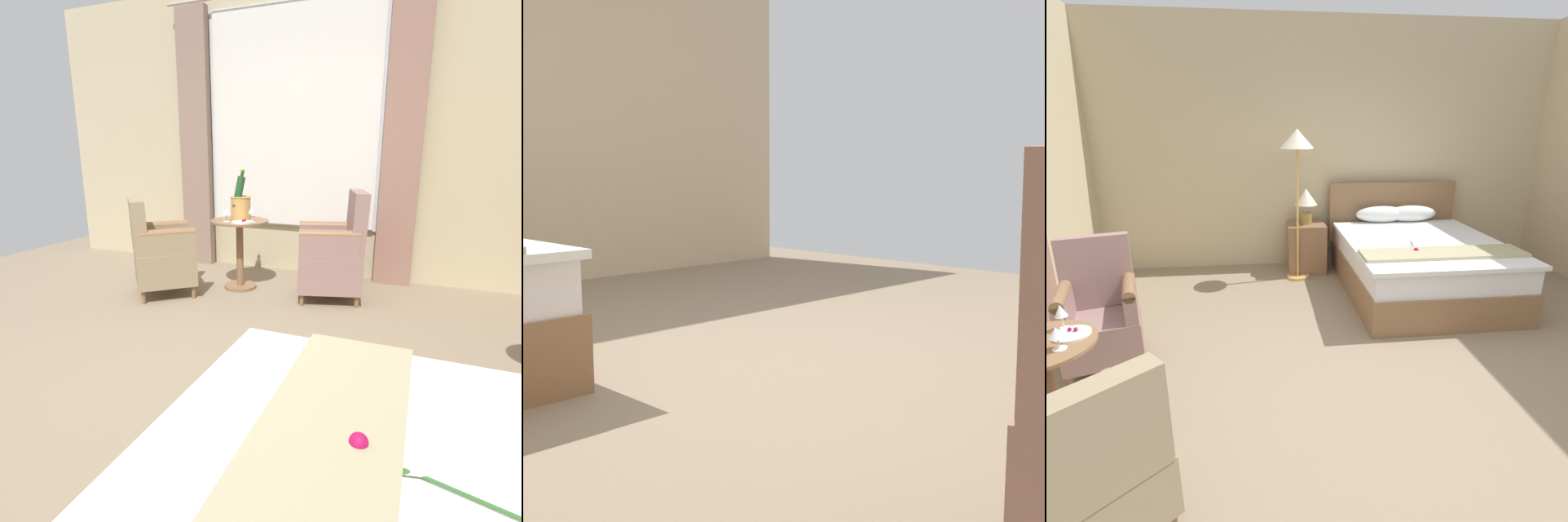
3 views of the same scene
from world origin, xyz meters
TOP-DOWN VIEW (x-y plane):
  - ground_plane at (0.00, 0.00)m, footprint 7.37×7.37m
  - wall_headboard_side at (0.00, 3.00)m, footprint 5.86×0.12m
  - bed at (0.85, 1.83)m, footprint 1.66×2.10m
  - nightstand at (-0.31, 2.63)m, footprint 0.49×0.47m
  - bedside_lamp at (-0.31, 2.63)m, footprint 0.28×0.28m
  - floor_lamp_brass at (-0.44, 2.37)m, footprint 0.38×0.38m
  - side_table_round at (-2.07, -0.27)m, footprint 0.56×0.56m
  - wine_glass_near_bucket at (-1.94, -0.34)m, footprint 0.08×0.08m
  - wine_glass_near_edge at (-2.01, -0.11)m, footprint 0.07×0.07m
  - snack_plate at (-1.94, -0.18)m, footprint 0.20×0.20m
  - armchair_by_window at (-2.11, 0.66)m, footprint 0.68×0.70m
  - armchair_facing_bed at (-1.61, -0.89)m, footprint 0.75×0.76m

SIDE VIEW (x-z plane):
  - ground_plane at x=0.00m, z-range 0.00..0.00m
  - nightstand at x=-0.31m, z-range 0.00..0.62m
  - bed at x=0.85m, z-range -0.21..0.88m
  - armchair_facing_bed at x=-1.61m, z-range -0.05..0.86m
  - armchair_by_window at x=-2.11m, z-range -0.08..0.91m
  - side_table_round at x=-2.07m, z-range 0.08..0.77m
  - snack_plate at x=-1.94m, z-range 0.67..0.71m
  - wine_glass_near_bucket at x=-1.94m, z-range 0.71..0.84m
  - wine_glass_near_edge at x=-2.01m, z-range 0.71..0.87m
  - bedside_lamp at x=-0.31m, z-range 0.69..1.13m
  - floor_lamp_brass at x=-0.44m, z-range 0.63..2.39m
  - wall_headboard_side at x=0.00m, z-range 0.00..3.02m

